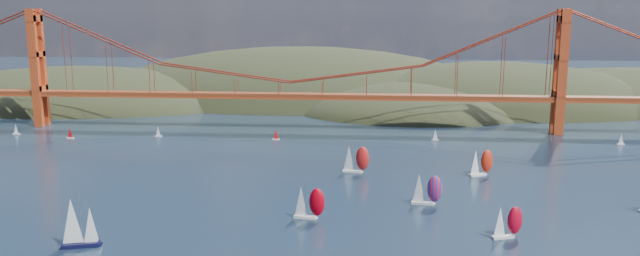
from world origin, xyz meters
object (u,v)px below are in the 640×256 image
object	(u,v)px
racer_3	(481,162)
racer_rwb	(426,189)
sloop_navy	(77,223)
racer_0	(309,202)
racer_5	(355,159)
racer_1	(507,222)

from	to	relation	value
racer_3	racer_rwb	bearing A→B (deg)	-146.44
sloop_navy	racer_3	xyz separation A→B (m)	(104.28, 72.77, -1.15)
racer_0	racer_3	size ratio (longest dim) A/B	0.98
sloop_navy	racer_5	bearing A→B (deg)	33.30
racer_3	racer_1	bearing A→B (deg)	-117.84
racer_3	racer_5	size ratio (longest dim) A/B	0.95
racer_0	sloop_navy	bearing A→B (deg)	-146.25
racer_1	racer_5	world-z (taller)	racer_5
racer_1	racer_3	world-z (taller)	racer_3
racer_0	racer_3	bearing A→B (deg)	50.62
racer_1	racer_5	distance (m)	70.22
sloop_navy	racer_5	distance (m)	96.23
racer_0	racer_1	size ratio (longest dim) A/B	1.09
racer_5	racer_1	bearing A→B (deg)	-48.07
sloop_navy	racer_0	bearing A→B (deg)	9.28
racer_5	racer_rwb	size ratio (longest dim) A/B	1.06
racer_1	racer_rwb	distance (m)	30.47
sloop_navy	racer_0	size ratio (longest dim) A/B	1.36
racer_0	racer_rwb	size ratio (longest dim) A/B	0.98
racer_0	racer_rwb	xyz separation A→B (m)	(32.08, 14.95, 0.08)
racer_0	racer_3	world-z (taller)	racer_3
racer_5	sloop_navy	bearing A→B (deg)	-121.73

